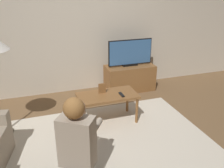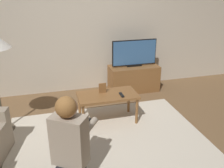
% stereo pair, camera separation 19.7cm
% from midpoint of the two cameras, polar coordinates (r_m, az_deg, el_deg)
% --- Properties ---
extents(ground_plane, '(10.00, 10.00, 0.00)m').
position_cam_midpoint_polar(ground_plane, '(3.32, -1.75, -13.66)').
color(ground_plane, brown).
extents(wall_back, '(10.00, 0.06, 2.60)m').
position_cam_midpoint_polar(wall_back, '(4.62, -9.23, 13.91)').
color(wall_back, beige).
rests_on(wall_back, ground_plane).
extents(rug, '(2.57, 2.05, 0.02)m').
position_cam_midpoint_polar(rug, '(3.32, -1.75, -13.55)').
color(rug, beige).
rests_on(rug, ground_plane).
extents(tv_stand, '(0.92, 0.42, 0.49)m').
position_cam_midpoint_polar(tv_stand, '(4.79, 2.87, 1.40)').
color(tv_stand, brown).
rests_on(tv_stand, ground_plane).
extents(tv, '(0.84, 0.08, 0.50)m').
position_cam_midpoint_polar(tv, '(4.64, 2.97, 7.16)').
color(tv, black).
rests_on(tv, tv_stand).
extents(coffee_table, '(0.86, 0.45, 0.45)m').
position_cam_midpoint_polar(coffee_table, '(3.62, -2.62, -3.19)').
color(coffee_table, brown).
rests_on(coffee_table, ground_plane).
extents(person_kneeling, '(0.67, 0.83, 0.98)m').
position_cam_midpoint_polar(person_kneeling, '(2.50, -10.51, -13.68)').
color(person_kneeling, '#232328').
rests_on(person_kneeling, rug).
extents(picture_frame, '(0.11, 0.01, 0.15)m').
position_cam_midpoint_polar(picture_frame, '(3.62, -3.82, -0.99)').
color(picture_frame, brown).
rests_on(picture_frame, coffee_table).
extents(remote, '(0.04, 0.15, 0.02)m').
position_cam_midpoint_polar(remote, '(3.57, 0.62, -2.46)').
color(remote, black).
rests_on(remote, coffee_table).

